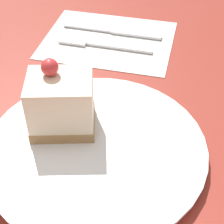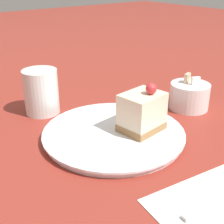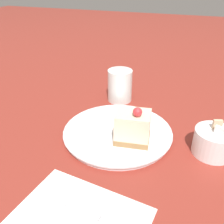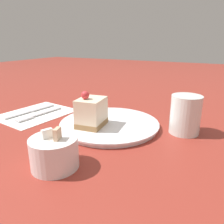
% 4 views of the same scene
% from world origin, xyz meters
% --- Properties ---
extents(ground_plane, '(4.00, 4.00, 0.00)m').
position_xyz_m(ground_plane, '(0.00, 0.00, 0.00)').
color(ground_plane, maroon).
extents(plate, '(0.28, 0.28, 0.01)m').
position_xyz_m(plate, '(0.04, 0.01, 0.01)').
color(plate, white).
rests_on(plate, ground_plane).
extents(cake_slice, '(0.07, 0.09, 0.10)m').
position_xyz_m(cake_slice, '(0.07, 0.05, 0.05)').
color(cake_slice, '#9E7547').
rests_on(cake_slice, plate).
extents(sugar_bowl, '(0.09, 0.09, 0.08)m').
position_xyz_m(sugar_bowl, '(0.03, 0.23, 0.03)').
color(sugar_bowl, white).
rests_on(sugar_bowl, ground_plane).
extents(drinking_glass, '(0.08, 0.08, 0.10)m').
position_xyz_m(drinking_glass, '(-0.16, -0.05, 0.05)').
color(drinking_glass, silver).
rests_on(drinking_glass, ground_plane).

